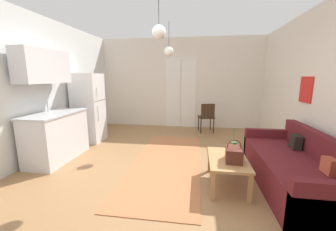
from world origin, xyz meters
The scene contains 13 objects.
ground_plane centered at (0.00, 0.00, -0.05)m, with size 5.52×7.34×0.10m, color #996D44.
wall_back centered at (0.00, 3.42, 1.36)m, with size 5.12×0.13×2.74m.
wall_left centered at (-2.51, 0.00, 1.37)m, with size 0.12×6.94×2.74m.
area_rug centered at (0.02, 0.56, 0.01)m, with size 1.23×3.23×0.01m, color #B26B42.
couch centered at (1.99, -0.08, 0.27)m, with size 0.87×2.07×0.80m.
coffee_table centered at (1.01, -0.14, 0.36)m, with size 0.54×0.90×0.42m.
bamboo_vase centered at (1.12, 0.05, 0.52)m, with size 0.08×0.08×0.41m.
handbag centered at (1.08, -0.24, 0.52)m, with size 0.25×0.32×0.31m.
refrigerator centered at (-2.07, 1.56, 0.83)m, with size 0.64×0.60×1.66m.
kitchen_counter centered at (-2.13, 0.39, 0.78)m, with size 0.60×1.27×2.06m.
accent_chair centered at (0.82, 2.75, 0.48)m, with size 0.49×0.48×0.84m.
pendant_lamp_near centered at (-0.05, 0.17, 2.24)m, with size 0.21×0.21×0.61m.
pendant_lamp_far centered at (-0.10, 1.60, 2.13)m, with size 0.21×0.21×0.72m.
Camera 1 is at (0.56, -3.03, 1.59)m, focal length 21.84 mm.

